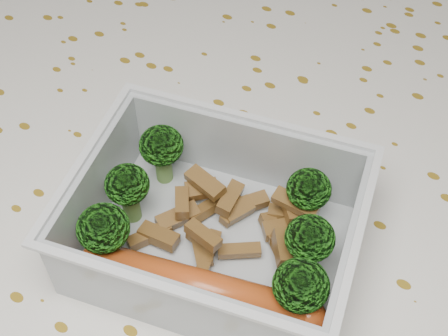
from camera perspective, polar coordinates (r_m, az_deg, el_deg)
The scene contains 6 objects.
dining_table at distance 0.52m, azimuth -0.06°, elevation -7.71°, with size 1.40×0.90×0.75m.
tablecloth at distance 0.48m, azimuth -0.07°, elevation -4.53°, with size 1.46×0.96×0.19m.
lunch_container at distance 0.40m, azimuth -0.82°, elevation -5.78°, with size 0.20×0.18×0.06m.
broccoli_florets at distance 0.39m, azimuth -0.75°, elevation -4.44°, with size 0.16×0.12×0.05m.
meat_pile at distance 0.41m, azimuth 0.49°, elevation -4.78°, with size 0.10×0.09×0.03m.
sausage at distance 0.38m, azimuth -2.24°, elevation -10.86°, with size 0.15×0.06×0.02m.
Camera 1 is at (0.15, -0.23, 1.11)m, focal length 50.00 mm.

